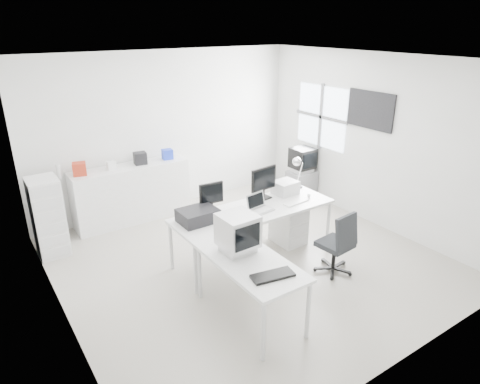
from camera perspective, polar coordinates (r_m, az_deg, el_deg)
floor at (r=6.29m, az=1.04°, el=-9.05°), size 5.00×5.00×0.01m
ceiling at (r=5.42m, az=1.24°, el=17.28°), size 5.00×5.00×0.01m
back_wall at (r=7.80m, az=-9.63°, el=7.96°), size 5.00×0.02×2.80m
left_wall at (r=4.81m, az=-24.02°, el=-2.53°), size 0.02×5.00×2.80m
right_wall at (r=7.38m, az=17.31°, el=6.48°), size 0.02×5.00×2.80m
window at (r=8.09m, az=10.78°, el=9.84°), size 0.02×1.20×1.10m
wall_picture at (r=7.31m, az=16.99°, el=10.41°), size 0.04×0.90×0.60m
main_desk at (r=6.22m, az=1.86°, el=-5.48°), size 2.40×0.80×0.75m
side_desk at (r=5.03m, az=1.35°, el=-12.76°), size 0.70×1.40×0.75m
drawer_pedestal at (r=6.68m, az=6.48°, el=-4.31°), size 0.40×0.50×0.60m
inkjet_printer at (r=5.69m, az=-5.64°, el=-3.14°), size 0.50×0.39×0.18m
lcd_monitor_small at (r=5.89m, az=-3.84°, el=-0.79°), size 0.36×0.23×0.44m
lcd_monitor_large at (r=6.35m, az=3.16°, el=1.13°), size 0.48×0.23×0.48m
laptop at (r=5.97m, az=2.87°, el=-1.60°), size 0.37×0.38×0.22m
white_keyboard at (r=6.33m, az=7.48°, el=-1.35°), size 0.43×0.18×0.02m
white_mouse at (r=6.54m, az=9.17°, el=-0.47°), size 0.06×0.06×0.06m
laser_printer at (r=6.61m, az=6.06°, el=0.61°), size 0.37×0.32×0.20m
desk_lamp at (r=6.84m, az=7.93°, el=2.41°), size 0.17×0.17×0.46m
crt_monitor at (r=4.90m, az=-0.30°, el=-5.76°), size 0.37×0.37×0.42m
black_keyboard at (r=4.55m, az=4.36°, el=-11.05°), size 0.48×0.27×0.03m
office_chair at (r=5.96m, az=12.58°, el=-6.43°), size 0.59×0.59×0.92m
tv_cabinet at (r=8.39m, az=8.16°, el=0.97°), size 0.50×0.41×0.55m
crt_tv at (r=8.23m, az=8.34°, el=4.21°), size 0.50×0.48×0.45m
sideboard at (r=7.54m, az=-14.20°, el=-0.17°), size 1.96×0.49×0.98m
clutter_box_a at (r=7.14m, az=-20.62°, el=2.89°), size 0.24×0.22×0.20m
clutter_box_b at (r=7.27m, az=-16.80°, el=3.42°), size 0.14×0.12×0.13m
clutter_box_c at (r=7.41m, az=-13.17°, el=4.41°), size 0.23×0.21×0.20m
clutter_box_d at (r=7.60m, az=-9.66°, el=4.99°), size 0.19×0.17×0.17m
clutter_bottle at (r=7.12m, az=-23.03°, el=2.57°), size 0.07×0.07×0.22m
filing_cabinet at (r=6.80m, az=-24.23°, el=-3.07°), size 0.41×0.49×1.18m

